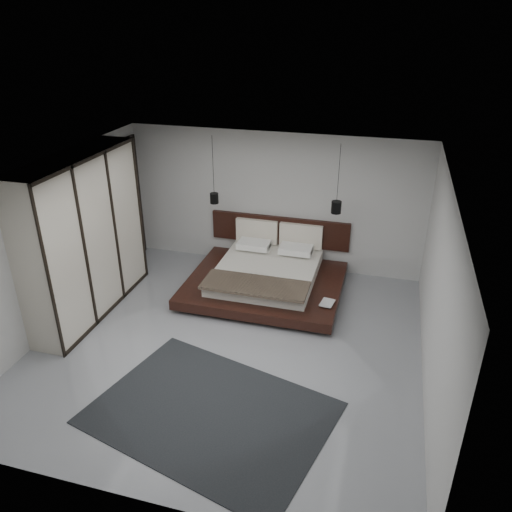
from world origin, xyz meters
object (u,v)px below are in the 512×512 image
(bed, at_px, (267,275))
(rug, at_px, (211,413))
(lattice_screen, at_px, (130,202))
(pendant_left, at_px, (214,198))
(wardrobe, at_px, (83,237))
(pendant_right, at_px, (336,207))

(bed, distance_m, rug, 3.46)
(lattice_screen, bearing_deg, pendant_left, -2.52)
(lattice_screen, xyz_separation_m, bed, (3.09, -0.55, -1.01))
(wardrobe, bearing_deg, bed, 27.98)
(bed, bearing_deg, pendant_right, 21.38)
(lattice_screen, xyz_separation_m, wardrobe, (0.25, -2.05, 0.10))
(pendant_left, distance_m, rug, 4.41)
(rug, bearing_deg, pendant_left, 108.32)
(lattice_screen, bearing_deg, pendant_right, -1.13)
(pendant_right, xyz_separation_m, wardrobe, (-4.01, -1.97, -0.23))
(lattice_screen, xyz_separation_m, rug, (3.20, -4.00, -1.29))
(pendant_left, xyz_separation_m, rug, (1.30, -3.91, -1.58))
(pendant_left, height_order, wardrobe, wardrobe)
(pendant_right, bearing_deg, lattice_screen, 178.87)
(lattice_screen, xyz_separation_m, pendant_right, (4.27, -0.08, 0.34))
(bed, height_order, pendant_right, pendant_right)
(pendant_right, bearing_deg, wardrobe, -153.89)
(bed, bearing_deg, pendant_left, 158.62)
(lattice_screen, relative_size, pendant_left, 1.97)
(bed, height_order, pendant_left, pendant_left)
(lattice_screen, relative_size, wardrobe, 0.91)
(bed, relative_size, rug, 0.94)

